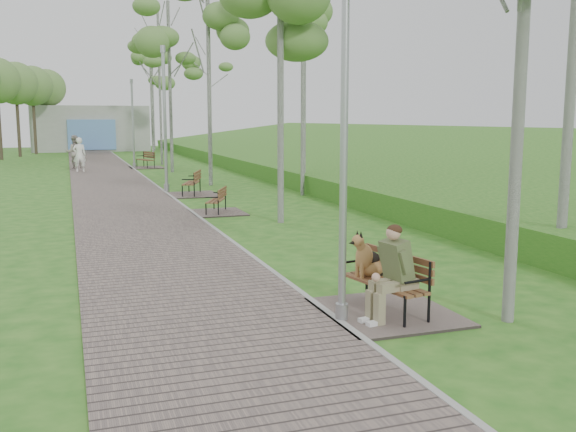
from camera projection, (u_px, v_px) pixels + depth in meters
The scene contains 21 objects.
ground at pixel (296, 290), 10.92m from camera, with size 120.00×120.00×0.00m, color #26651B.
walkway at pixel (109, 180), 30.46m from camera, with size 3.50×67.00×0.04m, color #61524E.
kerb at pixel (147, 178), 31.02m from camera, with size 0.10×67.00×0.05m, color #999993.
embankment at pixel (383, 174), 33.47m from camera, with size 14.00×70.00×1.60m, color #609734.
building_north at pixel (91, 128), 57.80m from camera, with size 10.00×5.20×4.00m.
bench_main at pixel (383, 285), 9.47m from camera, with size 1.88×2.08×1.64m.
bench_second at pixel (216, 208), 19.75m from camera, with size 1.60×1.77×0.98m.
bench_third at pixel (192, 190), 24.39m from camera, with size 1.89×2.09×1.16m.
bench_far at pixel (146, 164), 37.86m from camera, with size 1.91×2.12×1.17m.
lamp_post_near at pixel (344, 169), 8.89m from camera, with size 0.18×0.18×4.72m.
lamp_post_second at pixel (165, 125), 25.02m from camera, with size 0.22×0.22×5.67m.
lamp_post_third at pixel (133, 127), 37.29m from camera, with size 0.20×0.20×5.14m.
pedestrian_near at pixel (79, 155), 34.53m from camera, with size 0.69×0.45×1.89m, color white.
pedestrian_far at pixel (74, 152), 36.86m from camera, with size 0.94×0.74×1.94m, color gray.
birch_near_a at pixel (280, 5), 17.12m from camera, with size 2.62×2.62×7.50m.
birch_mid_a at pixel (208, 14), 26.91m from camera, with size 2.33×2.33×9.20m.
birch_mid_c at pixel (169, 33), 33.72m from camera, with size 2.67×2.67×9.34m.
birch_far_b at pixel (158, 38), 39.31m from camera, with size 2.53×2.53×9.87m.
birch_far_c at pixel (210, 60), 42.50m from camera, with size 2.30×2.30×8.53m.
birch_distant_a at pixel (150, 70), 50.30m from camera, with size 2.41×2.41×8.45m.
birch_distant_b at pixel (152, 55), 56.78m from camera, with size 2.62×2.62×10.76m.
Camera 1 is at (-3.56, -9.99, 2.90)m, focal length 40.00 mm.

